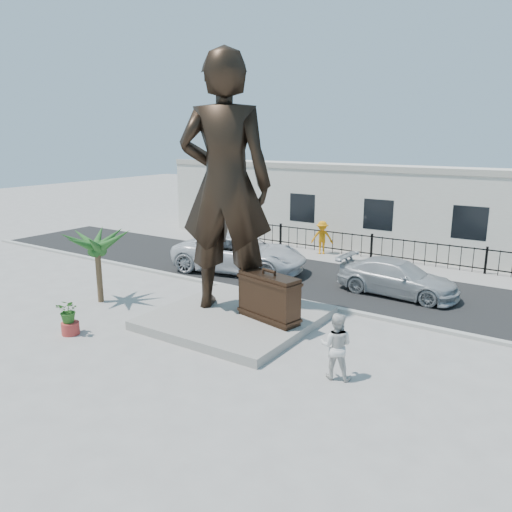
{
  "coord_description": "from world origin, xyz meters",
  "views": [
    {
      "loc": [
        9.02,
        -11.52,
        6.24
      ],
      "look_at": [
        0.0,
        2.0,
        2.3
      ],
      "focal_mm": 35.0,
      "sensor_mm": 36.0,
      "label": 1
    }
  ],
  "objects_px": {
    "statue": "(225,185)",
    "suitcase": "(269,297)",
    "car_white": "(240,253)",
    "tourist": "(336,346)"
  },
  "relations": [
    {
      "from": "car_white",
      "to": "tourist",
      "type": "bearing_deg",
      "value": -143.37
    },
    {
      "from": "statue",
      "to": "tourist",
      "type": "bearing_deg",
      "value": 132.76
    },
    {
      "from": "statue",
      "to": "suitcase",
      "type": "distance_m",
      "value": 4.05
    },
    {
      "from": "tourist",
      "to": "car_white",
      "type": "relative_size",
      "value": 0.29
    },
    {
      "from": "statue",
      "to": "car_white",
      "type": "relative_size",
      "value": 1.39
    },
    {
      "from": "suitcase",
      "to": "car_white",
      "type": "distance_m",
      "value": 7.23
    },
    {
      "from": "statue",
      "to": "suitcase",
      "type": "relative_size",
      "value": 3.91
    },
    {
      "from": "tourist",
      "to": "car_white",
      "type": "xyz_separation_m",
      "value": [
        -8.26,
        7.25,
        -0.02
      ]
    },
    {
      "from": "suitcase",
      "to": "car_white",
      "type": "bearing_deg",
      "value": 146.05
    },
    {
      "from": "suitcase",
      "to": "car_white",
      "type": "height_order",
      "value": "suitcase"
    }
  ]
}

